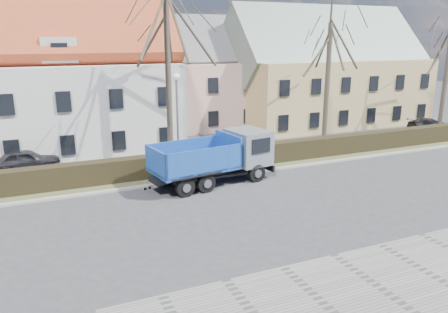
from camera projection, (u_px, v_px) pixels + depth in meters
name	position (u px, v px, depth m)	size (l,w,h in m)	color
ground	(259.00, 203.00, 21.78)	(120.00, 120.00, 0.00)	#373739
sidewalk_near	(381.00, 289.00, 14.25)	(80.00, 5.00, 0.08)	gray
curb_far	(223.00, 176.00, 25.84)	(80.00, 0.30, 0.12)	#9E9A93
grass_strip	(213.00, 169.00, 27.26)	(80.00, 3.00, 0.10)	#4A502D
hedge	(214.00, 160.00, 26.92)	(60.00, 0.90, 1.30)	black
building_pink	(197.00, 82.00, 39.96)	(10.80, 8.80, 8.00)	#D2A795
building_yellow	(325.00, 78.00, 41.83)	(18.80, 10.80, 8.50)	tan
tree_1	(168.00, 65.00, 26.87)	(9.20, 9.20, 12.65)	#40382C
tree_2	(328.00, 73.00, 31.68)	(8.00, 8.00, 11.00)	#40382C
tree_3	(447.00, 72.00, 36.35)	(7.60, 7.60, 10.45)	#40382C
dump_truck	(209.00, 159.00, 24.22)	(7.27, 2.70, 2.91)	#154095
streetlight	(178.00, 122.00, 26.43)	(0.47, 0.47, 6.04)	gray
cart_frame	(144.00, 185.00, 23.49)	(0.67, 0.38, 0.61)	silver
parked_car_a	(26.00, 160.00, 26.89)	(1.60, 3.98, 1.35)	black
parked_car_b	(429.00, 124.00, 38.52)	(1.56, 3.84, 1.11)	black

